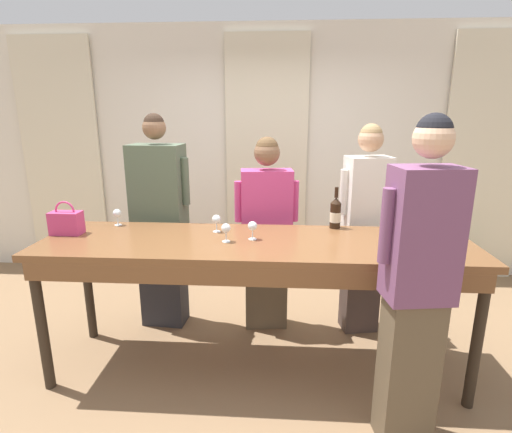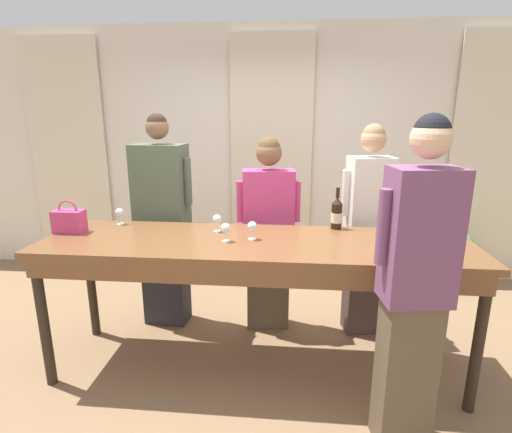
{
  "view_description": "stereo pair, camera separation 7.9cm",
  "coord_description": "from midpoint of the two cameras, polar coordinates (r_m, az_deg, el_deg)",
  "views": [
    {
      "loc": [
        0.18,
        -2.64,
        1.88
      ],
      "look_at": [
        0.0,
        0.08,
        1.16
      ],
      "focal_mm": 28.0,
      "sensor_mm": 36.0,
      "label": 1
    },
    {
      "loc": [
        0.26,
        -2.63,
        1.88
      ],
      "look_at": [
        0.0,
        0.08,
        1.16
      ],
      "focal_mm": 28.0,
      "sensor_mm": 36.0,
      "label": 2
    }
  ],
  "objects": [
    {
      "name": "wine_bottle",
      "position": [
        3.1,
        10.57,
        0.46
      ],
      "size": [
        0.08,
        0.08,
        0.32
      ],
      "color": "black",
      "rests_on": "tasting_bar"
    },
    {
      "name": "tasting_bar",
      "position": [
        2.79,
        -0.96,
        -5.45
      ],
      "size": [
        3.0,
        0.81,
        1.01
      ],
      "color": "brown",
      "rests_on": "ground_plane"
    },
    {
      "name": "guest_olive_jacket",
      "position": [
        3.56,
        -14.14,
        -0.93
      ],
      "size": [
        0.55,
        0.3,
        1.87
      ],
      "color": "#28282D",
      "rests_on": "ground_plane"
    },
    {
      "name": "wine_glass_front_mid",
      "position": [
        3.32,
        -19.86,
        0.36
      ],
      "size": [
        0.06,
        0.06,
        0.13
      ],
      "color": "white",
      "rests_on": "tasting_bar"
    },
    {
      "name": "wine_glass_center_mid",
      "position": [
        2.74,
        -5.14,
        -1.77
      ],
      "size": [
        0.06,
        0.06,
        0.13
      ],
      "color": "white",
      "rests_on": "tasting_bar"
    },
    {
      "name": "curtain_panel_center",
      "position": [
        4.57,
        1.0,
        8.1
      ],
      "size": [
        0.91,
        0.03,
        2.69
      ],
      "color": "beige",
      "rests_on": "ground_plane"
    },
    {
      "name": "host_pouring",
      "position": [
        2.32,
        21.1,
        -9.17
      ],
      "size": [
        0.46,
        0.28,
        1.88
      ],
      "color": "brown",
      "rests_on": "ground_plane"
    },
    {
      "name": "handbag",
      "position": [
        3.23,
        -26.11,
        -0.74
      ],
      "size": [
        0.22,
        0.12,
        0.25
      ],
      "color": "#C63870",
      "rests_on": "tasting_bar"
    },
    {
      "name": "wine_glass_front_left",
      "position": [
        2.85,
        21.86,
        -2.15
      ],
      "size": [
        0.06,
        0.06,
        0.13
      ],
      "color": "white",
      "rests_on": "tasting_bar"
    },
    {
      "name": "potted_plant",
      "position": [
        4.94,
        25.95,
        -5.69
      ],
      "size": [
        0.32,
        0.32,
        0.61
      ],
      "color": "#4C4C51",
      "rests_on": "ground_plane"
    },
    {
      "name": "wine_glass_center_right",
      "position": [
        3.24,
        22.12,
        -0.22
      ],
      "size": [
        0.06,
        0.06,
        0.13
      ],
      "color": "white",
      "rests_on": "tasting_bar"
    },
    {
      "name": "wine_glass_back_mid",
      "position": [
        2.54,
        21.3,
        -4.11
      ],
      "size": [
        0.06,
        0.06,
        0.13
      ],
      "color": "white",
      "rests_on": "tasting_bar"
    },
    {
      "name": "wine_glass_center_left",
      "position": [
        2.78,
        -1.31,
        -1.46
      ],
      "size": [
        0.06,
        0.06,
        0.13
      ],
      "color": "white",
      "rests_on": "tasting_bar"
    },
    {
      "name": "wine_glass_back_left",
      "position": [
        3.16,
        21.3,
        -0.5
      ],
      "size": [
        0.06,
        0.06,
        0.13
      ],
      "color": "white",
      "rests_on": "tasting_bar"
    },
    {
      "name": "wine_glass_back_right",
      "position": [
        2.97,
        -6.43,
        -0.48
      ],
      "size": [
        0.06,
        0.06,
        0.13
      ],
      "color": "white",
      "rests_on": "tasting_bar"
    },
    {
      "name": "guest_cream_sweater",
      "position": [
        3.46,
        14.6,
        -1.59
      ],
      "size": [
        0.46,
        0.3,
        1.79
      ],
      "color": "#473833",
      "rests_on": "ground_plane"
    },
    {
      "name": "curtain_panel_left",
      "position": [
        5.26,
        -26.34,
        7.47
      ],
      "size": [
        0.91,
        0.03,
        2.69
      ],
      "color": "beige",
      "rests_on": "ground_plane"
    },
    {
      "name": "wall_back",
      "position": [
        4.63,
        1.04,
        8.88
      ],
      "size": [
        12.0,
        0.06,
        2.8
      ],
      "color": "silver",
      "rests_on": "ground_plane"
    },
    {
      "name": "wine_glass_front_right",
      "position": [
        2.81,
        17.56,
        -1.98
      ],
      "size": [
        0.06,
        0.06,
        0.13
      ],
      "color": "white",
      "rests_on": "tasting_bar"
    },
    {
      "name": "guest_pink_top",
      "position": [
        3.41,
        0.83,
        -2.3
      ],
      "size": [
        0.54,
        0.26,
        1.68
      ],
      "color": "brown",
      "rests_on": "ground_plane"
    },
    {
      "name": "ground_plane",
      "position": [
        3.25,
        -0.84,
        -20.56
      ],
      "size": [
        18.0,
        18.0,
        0.0
      ],
      "primitive_type": "plane",
      "color": "#846647"
    },
    {
      "name": "curtain_panel_right",
      "position": [
        5.06,
        29.49,
        6.85
      ],
      "size": [
        0.91,
        0.03,
        2.69
      ],
      "color": "beige",
      "rests_on": "ground_plane"
    }
  ]
}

